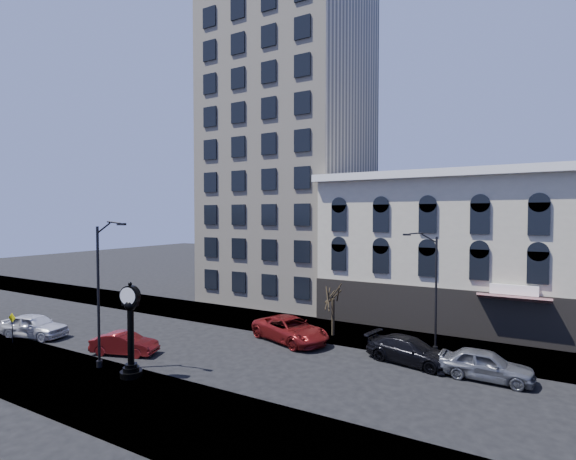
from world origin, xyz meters
The scene contains 15 objects.
ground centered at (0.00, 0.00, 0.00)m, with size 160.00×160.00×0.00m, color black.
sidewalk_far centered at (0.00, 8.00, 0.06)m, with size 160.00×6.00×0.12m, color gray.
sidewalk_near centered at (0.00, -8.00, 0.06)m, with size 160.00×6.00×0.12m, color gray.
cream_tower centered at (-6.11, 18.88, 19.32)m, with size 15.90×15.40×42.50m.
victorian_row centered at (12.00, 15.89, 6.00)m, with size 22.60×11.19×12.50m.
street_clock centered at (-2.26, -6.10, 2.50)m, with size 1.19×1.19×5.26m.
street_lamp_near centered at (-4.44, -5.97, 6.73)m, with size 2.27×0.45×8.76m.
street_lamp_far centered at (11.09, 6.34, 6.13)m, with size 1.95×0.99×7.96m.
bare_tree_far centered at (4.29, 6.76, 3.42)m, with size 2.55×2.55×4.38m.
warning_sign centered at (-14.50, -6.00, 1.56)m, with size 0.68×0.11×2.10m.
car_near_a centered at (-14.95, -4.23, 0.86)m, with size 2.02×5.03×1.71m, color silver.
car_near_b centered at (-5.96, -3.52, 0.70)m, with size 1.48×4.26×1.40m, color maroon.
car_far_a centered at (2.08, 4.20, 0.86)m, with size 2.86×6.20×1.72m, color maroon.
car_far_b centered at (10.58, 3.94, 0.78)m, with size 2.18×5.37×1.56m, color black.
car_far_c centered at (14.81, 3.41, 0.83)m, with size 1.95×4.84×1.65m, color #595B60.
Camera 1 is at (16.47, -21.64, 9.03)m, focal length 26.00 mm.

